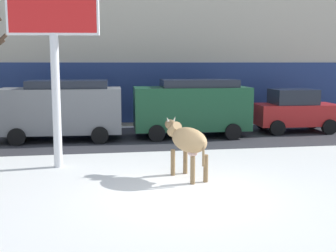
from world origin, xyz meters
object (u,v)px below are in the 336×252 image
at_px(billboard, 53,14).
at_px(pedestrian_far_left, 209,106).
at_px(car_grey_van, 62,108).
at_px(car_red_hatchback, 295,111).
at_px(pedestrian_near_billboard, 177,107).
at_px(cow_tan, 188,141).
at_px(car_darkgreen_van, 192,106).
at_px(pedestrian_by_cars, 58,109).

distance_m(billboard, pedestrian_far_left, 10.86).
xyz_separation_m(car_grey_van, pedestrian_far_left, (6.78, 3.41, -0.36)).
distance_m(car_red_hatchback, pedestrian_near_billboard, 5.52).
xyz_separation_m(cow_tan, pedestrian_near_billboard, (1.54, 9.71, -0.11)).
height_order(car_darkgreen_van, car_red_hatchback, car_darkgreen_van).
height_order(cow_tan, pedestrian_near_billboard, pedestrian_near_billboard).
distance_m(pedestrian_near_billboard, pedestrian_far_left, 1.61).
height_order(cow_tan, pedestrian_by_cars, pedestrian_by_cars).
relative_size(billboard, pedestrian_far_left, 3.21).
bearing_deg(car_red_hatchback, pedestrian_near_billboard, 147.51).
bearing_deg(car_grey_van, pedestrian_near_billboard, 33.42).
distance_m(car_grey_van, pedestrian_far_left, 7.60).
height_order(car_darkgreen_van, pedestrian_near_billboard, car_darkgreen_van).
height_order(billboard, car_darkgreen_van, billboard).
distance_m(cow_tan, pedestrian_by_cars, 10.53).
relative_size(car_darkgreen_van, car_red_hatchback, 1.31).
height_order(billboard, pedestrian_by_cars, billboard).
bearing_deg(car_darkgreen_van, car_red_hatchback, 5.74).
bearing_deg(pedestrian_by_cars, car_red_hatchback, -16.09).
xyz_separation_m(car_red_hatchback, pedestrian_by_cars, (-10.27, 2.96, -0.05)).
height_order(cow_tan, car_darkgreen_van, car_darkgreen_van).
relative_size(billboard, pedestrian_near_billboard, 3.21).
distance_m(billboard, pedestrian_near_billboard, 9.97).
bearing_deg(pedestrian_by_cars, cow_tan, -67.23).
bearing_deg(billboard, pedestrian_far_left, 50.33).
height_order(billboard, car_red_hatchback, billboard).
xyz_separation_m(car_darkgreen_van, pedestrian_near_billboard, (0.04, 3.43, -0.36)).
height_order(car_grey_van, pedestrian_far_left, car_grey_van).
bearing_deg(car_darkgreen_van, car_grey_van, 179.77).
xyz_separation_m(car_red_hatchback, pedestrian_near_billboard, (-4.65, 2.96, -0.05)).
xyz_separation_m(car_grey_van, car_red_hatchback, (9.82, 0.45, -0.32)).
height_order(cow_tan, pedestrian_far_left, pedestrian_far_left).
relative_size(pedestrian_near_billboard, pedestrian_by_cars, 1.00).
bearing_deg(car_red_hatchback, billboard, -152.70).
distance_m(pedestrian_by_cars, pedestrian_far_left, 7.23).
distance_m(car_grey_van, pedestrian_by_cars, 3.46).
bearing_deg(pedestrian_near_billboard, billboard, -122.06).
relative_size(car_grey_van, car_darkgreen_van, 1.00).
distance_m(billboard, car_darkgreen_van, 7.34).
distance_m(car_grey_van, pedestrian_near_billboard, 6.21).
height_order(car_grey_van, car_darkgreen_van, same).
distance_m(cow_tan, pedestrian_far_left, 10.21).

